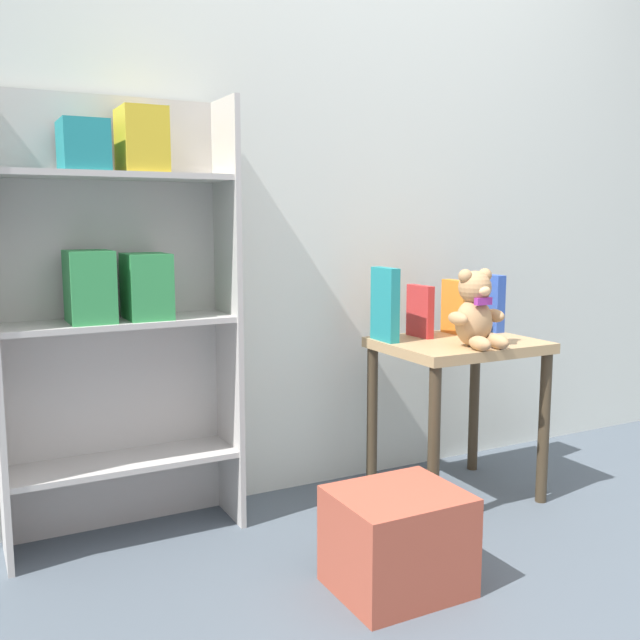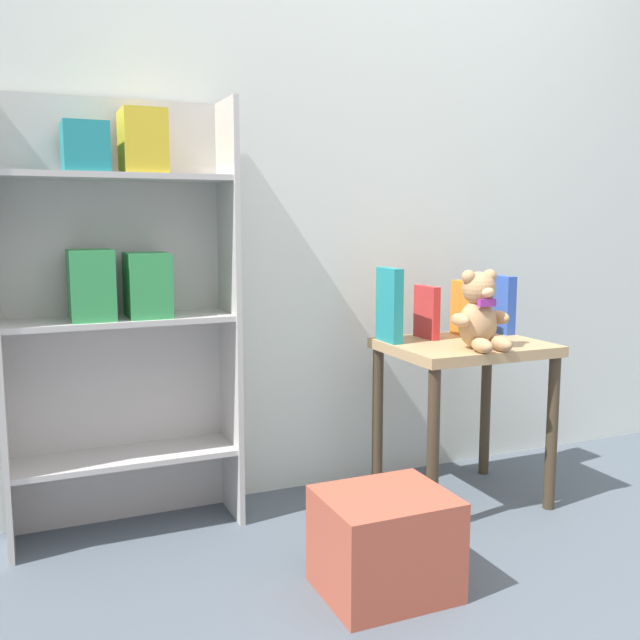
# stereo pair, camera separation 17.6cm
# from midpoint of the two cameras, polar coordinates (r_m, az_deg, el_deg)

# --- Properties ---
(wall_back) EXTENTS (4.80, 0.06, 2.50)m
(wall_back) POSITION_cam_midpoint_polar(r_m,az_deg,el_deg) (2.74, 0.21, 13.09)
(wall_back) COLOR silver
(wall_back) RESTS_ON ground_plane
(bookshelf_side) EXTENTS (0.72, 0.24, 1.39)m
(bookshelf_side) POSITION_cam_midpoint_polar(r_m,az_deg,el_deg) (2.32, -18.10, 2.12)
(bookshelf_side) COLOR #BCB7B2
(bookshelf_side) RESTS_ON ground_plane
(display_table) EXTENTS (0.54, 0.44, 0.58)m
(display_table) POSITION_cam_midpoint_polar(r_m,az_deg,el_deg) (2.60, 9.06, -3.83)
(display_table) COLOR tan
(display_table) RESTS_ON ground_plane
(teddy_bear) EXTENTS (0.20, 0.18, 0.26)m
(teddy_bear) POSITION_cam_midpoint_polar(r_m,az_deg,el_deg) (2.44, 10.37, 0.67)
(teddy_bear) COLOR tan
(teddy_bear) RESTS_ON display_table
(book_standing_teal) EXTENTS (0.04, 0.14, 0.26)m
(book_standing_teal) POSITION_cam_midpoint_polar(r_m,az_deg,el_deg) (2.52, 3.23, 1.24)
(book_standing_teal) COLOR teal
(book_standing_teal) RESTS_ON display_table
(book_standing_red) EXTENTS (0.03, 0.13, 0.19)m
(book_standing_red) POSITION_cam_midpoint_polar(r_m,az_deg,el_deg) (2.62, 6.11, 0.70)
(book_standing_red) COLOR red
(book_standing_red) RESTS_ON display_table
(book_standing_orange) EXTENTS (0.04, 0.14, 0.20)m
(book_standing_orange) POSITION_cam_midpoint_polar(r_m,az_deg,el_deg) (2.71, 9.01, 1.01)
(book_standing_orange) COLOR orange
(book_standing_orange) RESTS_ON display_table
(book_standing_blue) EXTENTS (0.05, 0.14, 0.22)m
(book_standing_blue) POSITION_cam_midpoint_polar(r_m,az_deg,el_deg) (2.80, 11.63, 1.36)
(book_standing_blue) COLOR #2D51B7
(book_standing_blue) RESTS_ON display_table
(storage_bin) EXTENTS (0.34, 0.29, 0.28)m
(storage_bin) POSITION_cam_midpoint_polar(r_m,az_deg,el_deg) (2.04, 3.66, -17.25)
(storage_bin) COLOR #AD4C38
(storage_bin) RESTS_ON ground_plane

